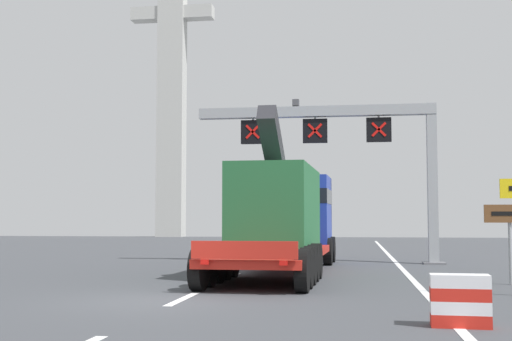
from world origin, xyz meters
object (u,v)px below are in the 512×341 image
(tourist_info_sign_brown, at_px, (510,224))
(bridge_pylon_distant, at_px, (172,53))
(overhead_lane_gantry, at_px, (348,137))
(crash_barrier_striped, at_px, (460,301))
(heavy_haul_truck_red, at_px, (286,215))

(tourist_info_sign_brown, height_order, bridge_pylon_distant, bridge_pylon_distant)
(overhead_lane_gantry, xyz_separation_m, tourist_info_sign_brown, (4.61, -8.85, -3.63))
(tourist_info_sign_brown, distance_m, crash_barrier_striped, 8.48)
(tourist_info_sign_brown, relative_size, bridge_pylon_distant, 0.06)
(bridge_pylon_distant, bearing_deg, overhead_lane_gantry, -65.21)
(bridge_pylon_distant, bearing_deg, crash_barrier_striped, -70.04)
(crash_barrier_striped, relative_size, bridge_pylon_distant, 0.03)
(heavy_haul_truck_red, height_order, tourist_info_sign_brown, heavy_haul_truck_red)
(bridge_pylon_distant, bearing_deg, heavy_haul_truck_red, -69.75)
(overhead_lane_gantry, height_order, tourist_info_sign_brown, overhead_lane_gantry)
(overhead_lane_gantry, distance_m, bridge_pylon_distant, 47.85)
(heavy_haul_truck_red, distance_m, tourist_info_sign_brown, 8.16)
(tourist_info_sign_brown, bearing_deg, bridge_pylon_distant, 115.28)
(heavy_haul_truck_red, xyz_separation_m, tourist_info_sign_brown, (6.83, -4.46, -0.27))
(heavy_haul_truck_red, distance_m, crash_barrier_striped, 13.23)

